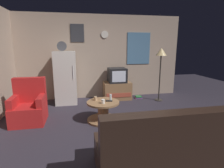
# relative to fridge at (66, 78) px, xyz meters

# --- Properties ---
(ground_plane) EXTENTS (12.00, 12.00, 0.00)m
(ground_plane) POSITION_rel_fridge_xyz_m (1.06, -1.98, -0.75)
(ground_plane) COLOR #2D2833
(wall_with_art) EXTENTS (5.20, 0.12, 2.58)m
(wall_with_art) POSITION_rel_fridge_xyz_m (1.07, 0.47, 0.54)
(wall_with_art) COLOR tan
(wall_with_art) RESTS_ON ground_plane
(fridge) EXTENTS (0.60, 0.62, 1.77)m
(fridge) POSITION_rel_fridge_xyz_m (0.00, 0.00, 0.00)
(fridge) COLOR silver
(fridge) RESTS_ON ground_plane
(tv_stand) EXTENTS (0.84, 0.53, 0.54)m
(tv_stand) POSITION_rel_fridge_xyz_m (1.54, 0.10, -0.49)
(tv_stand) COLOR #8E6642
(tv_stand) RESTS_ON ground_plane
(crt_tv) EXTENTS (0.54, 0.51, 0.44)m
(crt_tv) POSITION_rel_fridge_xyz_m (1.54, 0.10, 0.01)
(crt_tv) COLOR black
(crt_tv) RESTS_ON tv_stand
(standing_lamp) EXTENTS (0.32, 0.32, 1.59)m
(standing_lamp) POSITION_rel_fridge_xyz_m (2.77, -0.29, 0.60)
(standing_lamp) COLOR #332D28
(standing_lamp) RESTS_ON ground_plane
(coffee_table) EXTENTS (0.72, 0.72, 0.45)m
(coffee_table) POSITION_rel_fridge_xyz_m (0.87, -1.47, -0.53)
(coffee_table) COLOR #8E6642
(coffee_table) RESTS_ON ground_plane
(wine_glass) EXTENTS (0.05, 0.05, 0.15)m
(wine_glass) POSITION_rel_fridge_xyz_m (1.05, -1.44, -0.23)
(wine_glass) COLOR silver
(wine_glass) RESTS_ON coffee_table
(mug_ceramic_white) EXTENTS (0.08, 0.08, 0.09)m
(mug_ceramic_white) POSITION_rel_fridge_xyz_m (0.85, -1.59, -0.26)
(mug_ceramic_white) COLOR silver
(mug_ceramic_white) RESTS_ON coffee_table
(mug_ceramic_tan) EXTENTS (0.08, 0.08, 0.09)m
(mug_ceramic_tan) POSITION_rel_fridge_xyz_m (0.72, -1.35, -0.26)
(mug_ceramic_tan) COLOR tan
(mug_ceramic_tan) RESTS_ON coffee_table
(remote_control) EXTENTS (0.16, 0.08, 0.02)m
(remote_control) POSITION_rel_fridge_xyz_m (1.01, -1.48, -0.30)
(remote_control) COLOR black
(remote_control) RESTS_ON coffee_table
(armchair) EXTENTS (0.68, 0.68, 0.96)m
(armchair) POSITION_rel_fridge_xyz_m (-0.73, -1.20, -0.42)
(armchair) COLOR red
(armchair) RESTS_ON ground_plane
(couch) EXTENTS (1.70, 0.80, 0.92)m
(couch) POSITION_rel_fridge_xyz_m (1.40, -3.23, -0.44)
(couch) COLOR black
(couch) RESTS_ON ground_plane
(book_stack) EXTENTS (0.22, 0.15, 0.08)m
(book_stack) POSITION_rel_fridge_xyz_m (2.23, 0.03, -0.72)
(book_stack) COLOR #AB40AD
(book_stack) RESTS_ON ground_plane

